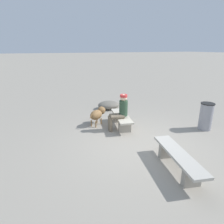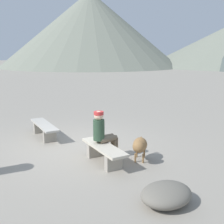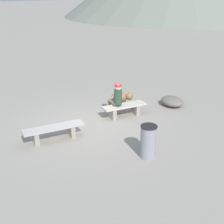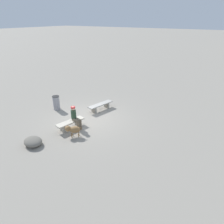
# 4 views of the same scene
# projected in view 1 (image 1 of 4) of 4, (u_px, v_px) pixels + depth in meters

# --- Properties ---
(ground) EXTENTS (210.00, 210.00, 0.06)m
(ground) POSITION_uv_depth(u_px,v_px,m) (139.00, 145.00, 5.74)
(ground) COLOR gray
(bench_left) EXTENTS (1.88, 0.81, 0.43)m
(bench_left) POSITION_uv_depth(u_px,v_px,m) (178.00, 158.00, 4.41)
(bench_left) COLOR gray
(bench_left) RESTS_ON ground
(bench_right) EXTENTS (1.66, 0.79, 0.43)m
(bench_right) POSITION_uv_depth(u_px,v_px,m) (121.00, 119.00, 6.88)
(bench_right) COLOR gray
(bench_right) RESTS_ON ground
(seated_person) EXTENTS (0.38, 0.66, 1.24)m
(seated_person) POSITION_uv_depth(u_px,v_px,m) (120.00, 110.00, 6.48)
(seated_person) COLOR #2D4733
(seated_person) RESTS_ON ground
(dog) EXTENTS (0.65, 0.75, 0.62)m
(dog) POSITION_uv_depth(u_px,v_px,m) (98.00, 114.00, 7.04)
(dog) COLOR olive
(dog) RESTS_ON ground
(trash_bin) EXTENTS (0.45, 0.45, 0.93)m
(trash_bin) POSITION_uv_depth(u_px,v_px,m) (206.00, 116.00, 6.61)
(trash_bin) COLOR gray
(trash_bin) RESTS_ON ground
(boulder) EXTENTS (0.92, 1.08, 0.36)m
(boulder) POSITION_uv_depth(u_px,v_px,m) (109.00, 105.00, 8.93)
(boulder) COLOR #6B665B
(boulder) RESTS_ON ground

